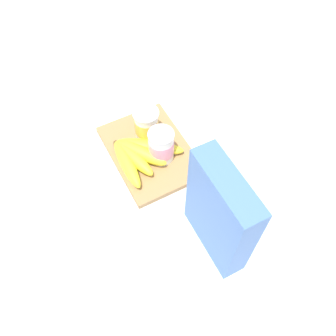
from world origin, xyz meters
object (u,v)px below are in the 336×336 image
object	(u,v)px
yogurt_cup_back	(161,146)
banana_bunch	(138,155)
cereal_box	(220,215)
cutting_board	(150,152)
yogurt_cup_front	(147,124)

from	to	relation	value
yogurt_cup_back	banana_bunch	world-z (taller)	yogurt_cup_back
yogurt_cup_back	cereal_box	bearing A→B (deg)	0.22
cutting_board	cereal_box	distance (m)	0.33
banana_bunch	yogurt_cup_back	bearing A→B (deg)	69.37
cutting_board	cereal_box	size ratio (longest dim) A/B	1.05
yogurt_cup_front	banana_bunch	size ratio (longest dim) A/B	0.52
cutting_board	yogurt_cup_back	size ratio (longest dim) A/B	2.95
cereal_box	yogurt_cup_back	world-z (taller)	cereal_box
banana_bunch	cutting_board	bearing A→B (deg)	107.40
cutting_board	yogurt_cup_back	world-z (taller)	yogurt_cup_back
cereal_box	yogurt_cup_front	world-z (taller)	cereal_box
yogurt_cup_front	yogurt_cup_back	bearing A→B (deg)	0.81
yogurt_cup_front	yogurt_cup_back	distance (m)	0.09
yogurt_cup_front	banana_bunch	distance (m)	0.09
yogurt_cup_front	banana_bunch	xyz separation A→B (m)	(0.06, -0.06, -0.03)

